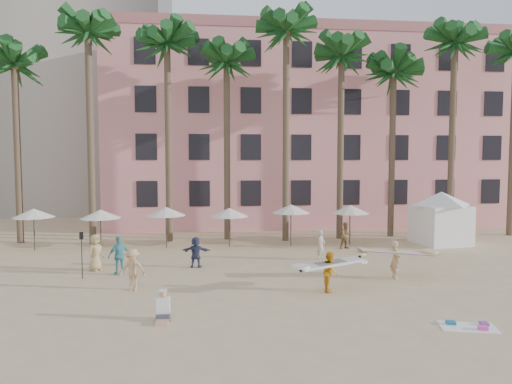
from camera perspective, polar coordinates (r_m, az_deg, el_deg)
The scene contains 11 objects.
ground at distance 17.62m, azimuth 1.93°, elevation -14.49°, with size 120.00×120.00×0.00m, color #D1B789.
pink_hotel at distance 43.62m, azimuth 6.41°, elevation 7.15°, with size 35.00×14.00×16.00m, color pink.
palm_row at distance 32.52m, azimuth -0.89°, elevation 17.12°, with size 44.40×5.40×16.30m.
umbrella_row at distance 29.24m, azimuth -7.29°, elevation -2.43°, with size 22.50×2.70×2.73m.
cabana at distance 32.73m, azimuth 22.10°, elevation -2.47°, with size 5.07×5.07×3.50m.
beach_towel at distance 17.44m, azimuth 25.13°, elevation -14.95°, with size 1.99×1.41×0.14m.
carrier_yellow at distance 22.67m, azimuth 17.01°, elevation -7.77°, with size 3.49×0.79×1.81m.
carrier_white at distance 19.95m, azimuth 9.29°, elevation -9.60°, with size 2.94×1.49×1.69m.
beachgoers at distance 23.66m, azimuth -8.04°, elevation -7.51°, with size 15.29×8.84×1.88m.
paddle at distance 23.09m, azimuth -20.96°, elevation -6.69°, with size 0.18×0.04×2.23m.
seated_man at distance 16.70m, azimuth -11.55°, elevation -14.29°, with size 0.47×0.82×1.07m.
Camera 1 is at (-2.30, -16.55, 5.59)m, focal length 32.00 mm.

